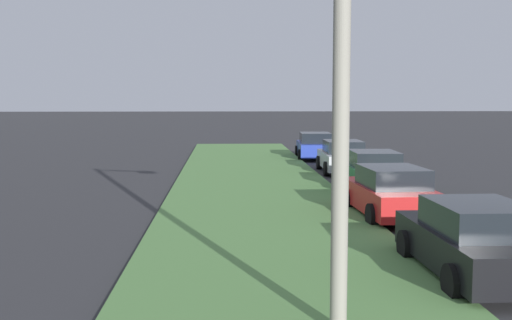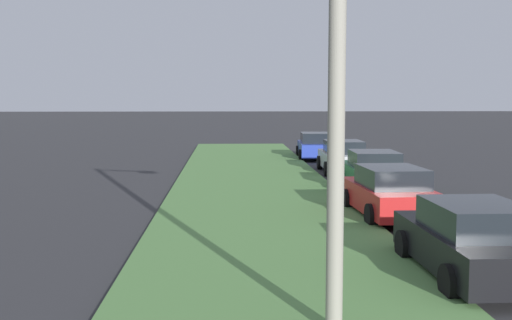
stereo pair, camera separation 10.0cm
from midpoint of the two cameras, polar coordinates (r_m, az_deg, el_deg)
The scene contains 7 objects.
grass_median at distance 15.75m, azimuth 0.95°, elevation -6.68°, with size 60.00×6.00×0.12m, color #517F42.
parked_car_black at distance 12.79m, azimuth 18.71°, elevation -6.86°, with size 4.32×2.06×1.47m.
parked_car_red at distance 18.53m, azimuth 11.75°, elevation -2.88°, with size 4.38×2.17×1.47m.
parked_car_green at distance 23.73m, azimuth 10.28°, elevation -1.01°, with size 4.36×2.14×1.47m.
parked_car_silver at distance 29.27m, azimuth 7.62°, elevation 0.27°, with size 4.35×2.12×1.47m.
parked_car_blue at distance 35.61m, azimuth 5.18°, elevation 1.24°, with size 4.39×2.20×1.47m.
streetlight at distance 8.89m, azimuth 9.67°, elevation 11.83°, with size 1.04×2.81×7.50m.
Camera 1 is at (-5.36, 8.08, 3.41)m, focal length 44.91 mm.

